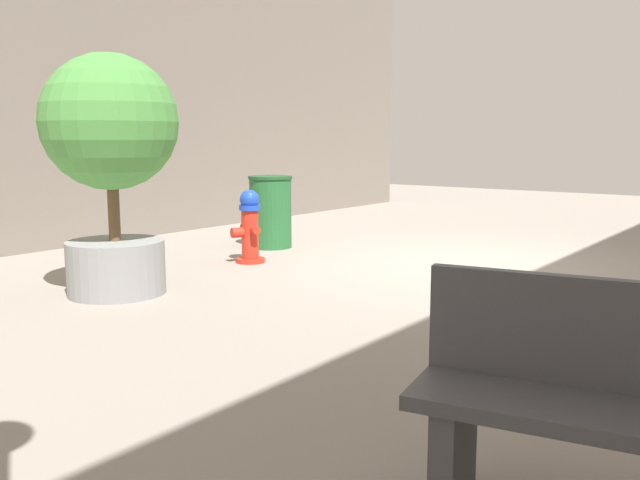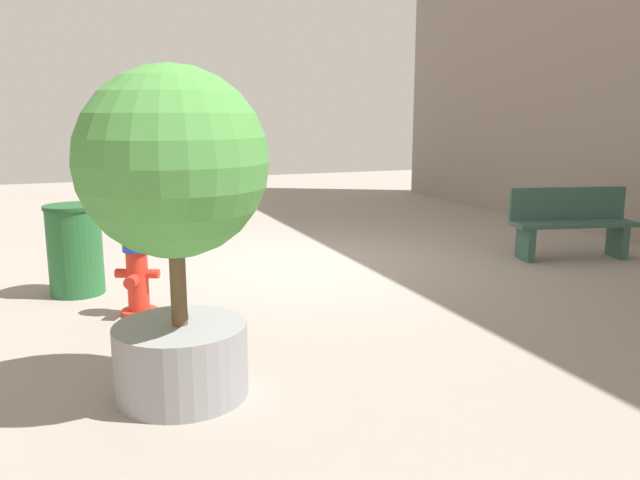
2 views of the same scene
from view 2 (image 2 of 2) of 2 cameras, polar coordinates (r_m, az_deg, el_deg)
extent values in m
plane|color=gray|center=(8.41, -1.08, -2.09)|extent=(23.40, 23.40, 0.00)
cylinder|color=red|center=(6.56, -15.79, -6.18)|extent=(0.35, 0.35, 0.05)
cylinder|color=red|center=(6.48, -15.94, -3.49)|extent=(0.20, 0.20, 0.59)
cylinder|color=blue|center=(6.41, -16.10, -0.70)|extent=(0.26, 0.26, 0.06)
sphere|color=blue|center=(6.39, -16.15, 0.13)|extent=(0.24, 0.24, 0.24)
cylinder|color=red|center=(6.41, -14.73, -2.93)|extent=(0.16, 0.14, 0.09)
cylinder|color=red|center=(6.51, -17.21, -2.85)|extent=(0.16, 0.14, 0.09)
cylinder|color=red|center=(6.32, -16.44, -3.60)|extent=(0.17, 0.18, 0.12)
cube|color=#33594C|center=(9.63, 25.00, -0.07)|extent=(0.19, 0.41, 0.45)
cube|color=#33594C|center=(8.98, 17.86, -0.30)|extent=(0.19, 0.41, 0.45)
cube|color=#33594C|center=(9.24, 21.67, 1.37)|extent=(1.72, 0.80, 0.06)
cube|color=#33594C|center=(9.37, 21.21, 3.08)|extent=(1.63, 0.43, 0.44)
cylinder|color=gray|center=(4.63, -12.25, -10.39)|extent=(0.92, 0.92, 0.52)
cylinder|color=brown|center=(4.44, -12.59, -2.86)|extent=(0.11, 0.11, 0.74)
sphere|color=#4C9342|center=(4.33, -13.01, 6.80)|extent=(1.27, 1.27, 1.27)
cylinder|color=#266633|center=(7.41, -20.99, -0.97)|extent=(0.57, 0.57, 0.94)
cylinder|color=#1E5128|center=(7.33, -21.26, 2.78)|extent=(0.60, 0.60, 0.04)
camera|label=1|loc=(6.01, 64.53, 0.33)|focal=37.58mm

